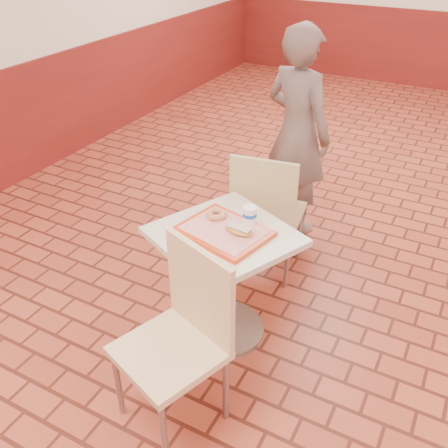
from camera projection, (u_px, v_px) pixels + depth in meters
The scene contains 8 objects.
main_table at pixel (224, 268), 2.75m from camera, with size 0.66×0.66×0.70m.
chair_main_front at pixel (182, 332), 2.27m from camera, with size 0.55×0.55×0.93m.
chair_main_back at pixel (267, 210), 3.21m from camera, with size 0.48×0.48×0.91m.
customer at pixel (297, 133), 3.61m from camera, with size 0.56×0.37×1.54m, color #675650.
serving_tray at pixel (224, 231), 2.62m from camera, with size 0.45×0.35×0.03m.
ring_donut at pixel (216, 214), 2.71m from camera, with size 0.11×0.11×0.04m, color #BE7D45.
long_john_donut at pixel (239, 230), 2.57m from camera, with size 0.16×0.09×0.05m.
paper_cup at pixel (250, 215), 2.65m from camera, with size 0.08×0.08×0.09m.
Camera 1 is at (-0.35, -2.51, 2.16)m, focal length 40.00 mm.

